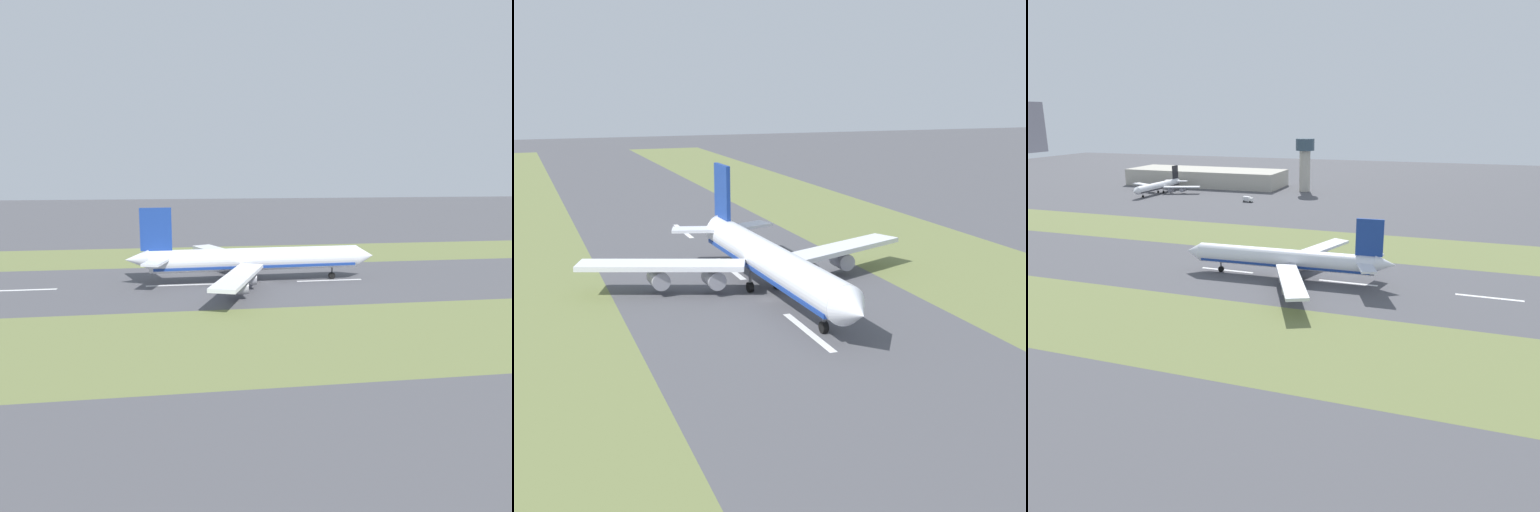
{
  "view_description": "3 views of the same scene",
  "coord_description": "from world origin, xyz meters",
  "views": [
    {
      "loc": [
        128.44,
        -21.19,
        29.56
      ],
      "look_at": [
        -1.26,
        -2.61,
        7.0
      ],
      "focal_mm": 35.0,
      "sensor_mm": 36.0,
      "label": 1
    },
    {
      "loc": [
        39.99,
        109.81,
        35.85
      ],
      "look_at": [
        -1.26,
        -2.61,
        7.0
      ],
      "focal_mm": 50.0,
      "sensor_mm": 36.0,
      "label": 2
    },
    {
      "loc": [
        -141.78,
        -49.16,
        49.67
      ],
      "look_at": [
        -1.26,
        -2.61,
        7.0
      ],
      "focal_mm": 35.0,
      "sensor_mm": 36.0,
      "label": 3
    }
  ],
  "objects": [
    {
      "name": "centreline_dash_far",
      "position": [
        0.0,
        17.39,
        0.01
      ],
      "size": [
        1.2,
        18.0,
        0.01
      ],
      "primitive_type": "cube",
      "color": "silver",
      "rests_on": "ground"
    },
    {
      "name": "airplane_main_jet",
      "position": [
        -1.2,
        -4.51,
        6.02
      ],
      "size": [
        64.1,
        67.14,
        20.2
      ],
      "color": "silver",
      "rests_on": "ground"
    },
    {
      "name": "centreline_dash_near",
      "position": [
        0.0,
        -62.61,
        0.01
      ],
      "size": [
        1.2,
        18.0,
        0.01
      ],
      "primitive_type": "cube",
      "color": "silver",
      "rests_on": "ground"
    },
    {
      "name": "grass_median_east",
      "position": [
        45.0,
        0.0,
        0.0
      ],
      "size": [
        40.0,
        600.0,
        0.01
      ],
      "primitive_type": "cube",
      "color": "olive",
      "rests_on": "ground"
    },
    {
      "name": "ground_plane",
      "position": [
        0.0,
        0.0,
        0.0
      ],
      "size": [
        800.0,
        800.0,
        0.0
      ],
      "primitive_type": "plane",
      "color": "#4C4C51"
    },
    {
      "name": "grass_median_west",
      "position": [
        -45.0,
        0.0,
        0.0
      ],
      "size": [
        40.0,
        600.0,
        0.01
      ],
      "primitive_type": "cube",
      "color": "olive",
      "rests_on": "ground"
    },
    {
      "name": "centreline_dash_mid",
      "position": [
        0.0,
        -22.61,
        0.01
      ],
      "size": [
        1.2,
        18.0,
        0.01
      ],
      "primitive_type": "cube",
      "color": "silver",
      "rests_on": "ground"
    }
  ]
}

